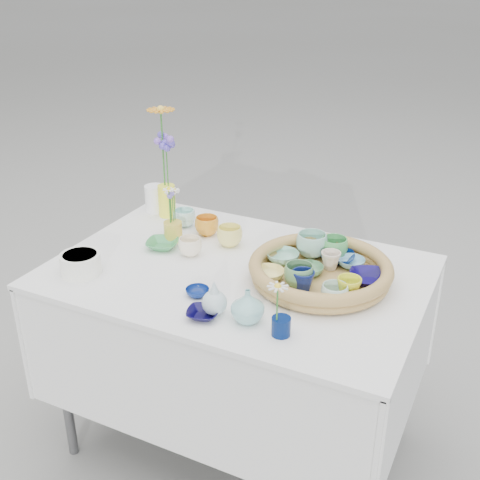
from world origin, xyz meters
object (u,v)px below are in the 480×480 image
at_px(display_table, 238,439).
at_px(wicker_tray, 320,271).
at_px(tall_vase_yellow, 167,201).
at_px(bud_vase_seafoam, 248,306).

bearing_deg(display_table, wicker_tray, 10.12).
bearing_deg(tall_vase_yellow, display_table, -32.24).
bearing_deg(bud_vase_seafoam, display_table, 121.86).
distance_m(bud_vase_seafoam, tall_vase_yellow, 0.86).
relative_size(wicker_tray, bud_vase_seafoam, 4.56).
height_order(bud_vase_seafoam, tall_vase_yellow, tall_vase_yellow).
bearing_deg(display_table, tall_vase_yellow, 147.76).
bearing_deg(wicker_tray, tall_vase_yellow, 161.76).
distance_m(display_table, wicker_tray, 0.85).
bearing_deg(wicker_tray, bud_vase_seafoam, -109.13).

